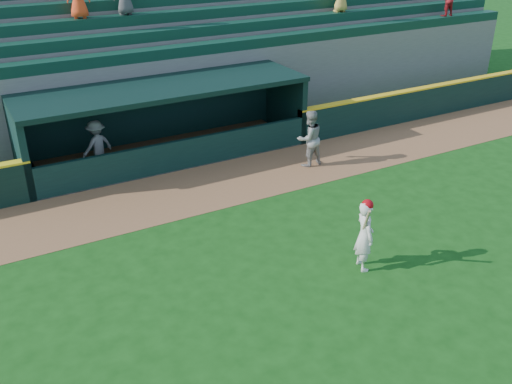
# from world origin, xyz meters

# --- Properties ---
(ground) EXTENTS (120.00, 120.00, 0.00)m
(ground) POSITION_xyz_m (0.00, 0.00, 0.00)
(ground) COLOR #134611
(ground) RESTS_ON ground
(warning_track) EXTENTS (40.00, 3.00, 0.01)m
(warning_track) POSITION_xyz_m (0.00, 4.90, 0.01)
(warning_track) COLOR brown
(warning_track) RESTS_ON ground
(field_wall_right) EXTENTS (15.50, 0.30, 1.20)m
(field_wall_right) POSITION_xyz_m (12.25, 6.55, 0.60)
(field_wall_right) COLOR black
(field_wall_right) RESTS_ON ground
(wall_stripe_right) EXTENTS (15.50, 0.32, 0.06)m
(wall_stripe_right) POSITION_xyz_m (12.25, 6.55, 1.23)
(wall_stripe_right) COLOR yellow
(wall_stripe_right) RESTS_ON field_wall_right
(dugout_player_front) EXTENTS (0.93, 0.74, 1.85)m
(dugout_player_front) POSITION_xyz_m (3.74, 4.81, 0.92)
(dugout_player_front) COLOR gray
(dugout_player_front) RESTS_ON ground
(dugout_player_inside) EXTENTS (1.20, 0.94, 1.63)m
(dugout_player_inside) POSITION_xyz_m (-2.31, 7.81, 0.81)
(dugout_player_inside) COLOR #9E9E99
(dugout_player_inside) RESTS_ON ground
(dugout) EXTENTS (9.40, 2.80, 2.46)m
(dugout) POSITION_xyz_m (0.00, 8.00, 1.36)
(dugout) COLOR slate
(dugout) RESTS_ON ground
(stands) EXTENTS (34.50, 6.25, 7.15)m
(stands) POSITION_xyz_m (0.00, 12.57, 2.40)
(stands) COLOR slate
(stands) RESTS_ON ground
(batter_at_plate) EXTENTS (0.61, 0.80, 1.79)m
(batter_at_plate) POSITION_xyz_m (1.51, -0.77, 0.89)
(batter_at_plate) COLOR silver
(batter_at_plate) RESTS_ON ground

